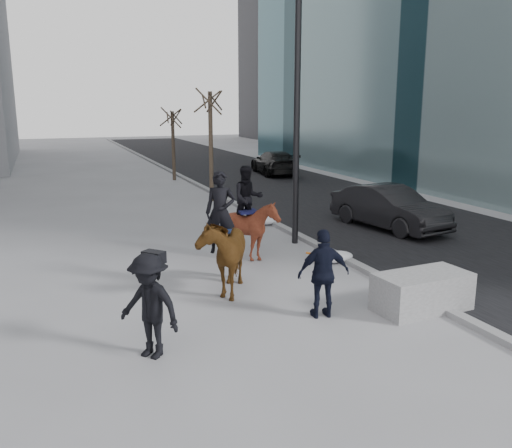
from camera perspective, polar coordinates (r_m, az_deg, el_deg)
name	(u,v)px	position (r m, az deg, el deg)	size (l,w,h in m)	color
ground	(278,307)	(11.25, 2.28, -8.73)	(120.00, 120.00, 0.00)	gray
road	(334,203)	(22.95, 8.18, 2.22)	(8.00, 90.00, 0.01)	black
curb	(244,208)	(21.27, -1.23, 1.67)	(0.25, 90.00, 0.12)	gray
planter	(422,292)	(11.48, 17.08, -6.82)	(1.92, 0.96, 0.77)	#9A9A9C
car_near	(389,207)	(18.48, 13.81, 1.70)	(1.51, 4.33, 1.43)	black
car_far	(274,163)	(31.97, 1.95, 6.48)	(1.92, 4.73, 1.37)	black
tree_near	(211,141)	(23.01, -4.78, 8.69)	(1.20, 1.20, 5.08)	#3C2B23
tree_far	(173,142)	(29.74, -8.71, 8.51)	(1.20, 1.20, 4.09)	#35261F
mounted_left	(223,247)	(11.95, -3.53, -2.46)	(1.71, 2.26, 2.66)	#4D2C0F
mounted_right	(249,223)	(14.30, -0.72, 0.13)	(1.50, 1.64, 2.50)	#501C10
feeder	(324,274)	(10.56, 7.13, -5.21)	(1.09, 0.94, 1.75)	black
camera_crew	(150,305)	(9.04, -11.15, -8.41)	(1.23, 1.29, 1.75)	black
lamppost	(299,70)	(15.72, 4.50, 15.86)	(0.25, 1.07, 9.09)	black
snow_piles	(289,233)	(16.82, 3.50, -0.99)	(1.19, 5.57, 0.30)	white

